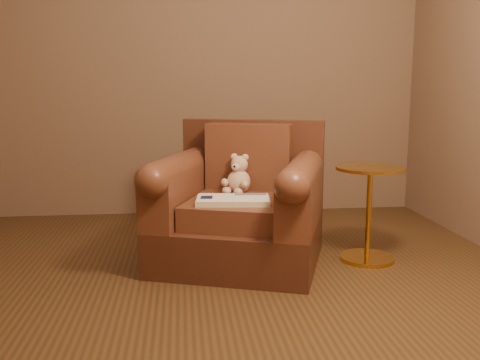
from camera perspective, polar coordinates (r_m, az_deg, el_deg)
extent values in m
plane|color=#4C321A|center=(2.78, -5.54, -12.85)|extent=(4.00, 4.00, 0.00)
cube|color=#7A5E4B|center=(4.57, -6.23, 13.28)|extent=(4.00, 0.02, 2.70)
cube|color=#482518|center=(3.33, -0.09, -6.51)|extent=(1.20, 1.17, 0.27)
cube|color=#482518|center=(3.62, 1.34, 1.78)|extent=(0.93, 0.40, 0.59)
cube|color=brown|center=(3.23, -0.28, -3.25)|extent=(0.74, 0.81, 0.14)
cube|color=brown|center=(3.49, 0.94, 2.51)|extent=(0.57, 0.33, 0.43)
cube|color=brown|center=(3.32, -6.71, -1.53)|extent=(0.45, 0.83, 0.30)
cube|color=brown|center=(3.15, 6.49, -2.14)|extent=(0.45, 0.83, 0.30)
cylinder|color=brown|center=(3.29, -6.76, 1.07)|extent=(0.45, 0.83, 0.19)
cylinder|color=brown|center=(3.12, 6.54, 0.60)|extent=(0.45, 0.83, 0.19)
ellipsoid|color=beige|center=(3.38, -0.14, -0.18)|extent=(0.15, 0.13, 0.16)
sphere|color=beige|center=(3.37, -0.07, 1.68)|extent=(0.11, 0.11, 0.11)
ellipsoid|color=beige|center=(3.39, -0.62, 2.49)|extent=(0.04, 0.02, 0.04)
ellipsoid|color=beige|center=(3.35, 0.55, 2.42)|extent=(0.04, 0.02, 0.04)
ellipsoid|color=beige|center=(3.33, -0.46, 1.40)|extent=(0.05, 0.03, 0.04)
sphere|color=black|center=(3.31, -0.60, 1.46)|extent=(0.02, 0.02, 0.02)
ellipsoid|color=beige|center=(3.36, -1.66, -0.26)|extent=(0.05, 0.10, 0.05)
ellipsoid|color=beige|center=(3.30, 0.46, -0.44)|extent=(0.05, 0.10, 0.05)
ellipsoid|color=beige|center=(3.33, -1.44, -1.17)|extent=(0.06, 0.10, 0.05)
ellipsoid|color=beige|center=(3.29, -0.20, -1.28)|extent=(0.06, 0.10, 0.05)
cube|color=beige|center=(3.09, -0.76, -2.19)|extent=(0.44, 0.30, 0.03)
cube|color=white|center=(3.09, -2.71, -1.89)|extent=(0.23, 0.27, 0.00)
cube|color=white|center=(3.09, 1.19, -1.89)|extent=(0.23, 0.27, 0.00)
cube|color=beige|center=(3.09, -0.76, -1.87)|extent=(0.03, 0.25, 0.00)
cube|color=#0F1638|center=(3.10, -3.59, -1.85)|extent=(0.08, 0.10, 0.00)
cube|color=slate|center=(3.18, 1.14, -1.53)|extent=(0.19, 0.07, 0.00)
cylinder|color=gold|center=(3.48, 13.38, -8.11)|extent=(0.34, 0.34, 0.03)
cylinder|color=gold|center=(3.41, 13.57, -3.55)|extent=(0.03, 0.03, 0.55)
cylinder|color=gold|center=(3.35, 13.76, 1.23)|extent=(0.42, 0.42, 0.02)
cylinder|color=gold|center=(3.35, 13.76, 0.99)|extent=(0.03, 0.03, 0.02)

